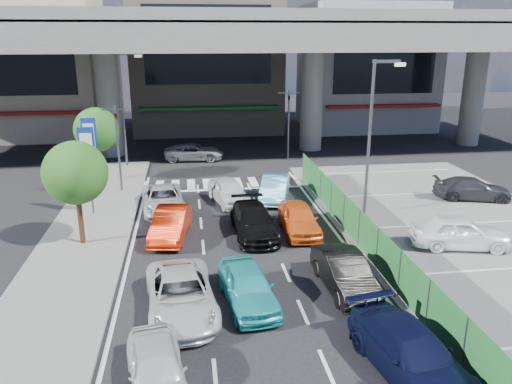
{
  "coord_description": "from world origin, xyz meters",
  "views": [
    {
      "loc": [
        -2.08,
        -17.79,
        9.15
      ],
      "look_at": [
        0.96,
        4.13,
        2.14
      ],
      "focal_mm": 35.0,
      "sensor_mm": 36.0,
      "label": 1
    }
  ],
  "objects": [
    {
      "name": "ground",
      "position": [
        0.0,
        0.0,
        0.0
      ],
      "size": [
        120.0,
        120.0,
        0.0
      ],
      "primitive_type": "plane",
      "color": "black",
      "rests_on": "ground"
    },
    {
      "name": "parking_lot",
      "position": [
        11.0,
        2.0,
        0.03
      ],
      "size": [
        12.0,
        28.0,
        0.06
      ],
      "primitive_type": "cube",
      "color": "#5D5D5A",
      "rests_on": "ground"
    },
    {
      "name": "sidewalk_left",
      "position": [
        -7.0,
        4.0,
        0.06
      ],
      "size": [
        4.0,
        30.0,
        0.12
      ],
      "primitive_type": "cube",
      "color": "#5D5D5A",
      "rests_on": "ground"
    },
    {
      "name": "fence_run",
      "position": [
        5.3,
        1.0,
        0.9
      ],
      "size": [
        0.16,
        22.0,
        1.8
      ],
      "primitive_type": null,
      "color": "#21622A",
      "rests_on": "ground"
    },
    {
      "name": "expressway",
      "position": [
        0.0,
        22.0,
        8.76
      ],
      "size": [
        64.0,
        14.0,
        10.75
      ],
      "color": "#62625D",
      "rests_on": "ground"
    },
    {
      "name": "building_west",
      "position": [
        -16.0,
        31.97,
        6.49
      ],
      "size": [
        12.0,
        10.9,
        13.0
      ],
      "color": "#A09881",
      "rests_on": "ground"
    },
    {
      "name": "building_center",
      "position": [
        0.0,
        32.97,
        7.49
      ],
      "size": [
        14.0,
        10.9,
        15.0
      ],
      "color": "gray",
      "rests_on": "ground"
    },
    {
      "name": "building_east",
      "position": [
        16.0,
        31.97,
        5.99
      ],
      "size": [
        12.0,
        10.9,
        12.0
      ],
      "color": "gray",
      "rests_on": "ground"
    },
    {
      "name": "traffic_light_left",
      "position": [
        -6.2,
        12.0,
        3.94
      ],
      "size": [
        1.6,
        1.24,
        5.2
      ],
      "color": "#595B60",
      "rests_on": "ground"
    },
    {
      "name": "traffic_light_right",
      "position": [
        5.5,
        19.0,
        3.94
      ],
      "size": [
        1.6,
        1.24,
        5.2
      ],
      "color": "#595B60",
      "rests_on": "ground"
    },
    {
      "name": "street_lamp_right",
      "position": [
        7.17,
        6.0,
        4.77
      ],
      "size": [
        1.65,
        0.22,
        8.0
      ],
      "color": "#595B60",
      "rests_on": "ground"
    },
    {
      "name": "street_lamp_left",
      "position": [
        -6.33,
        18.0,
        4.77
      ],
      "size": [
        1.65,
        0.22,
        8.0
      ],
      "color": "#595B60",
      "rests_on": "ground"
    },
    {
      "name": "signboard_near",
      "position": [
        -7.2,
        7.99,
        3.06
      ],
      "size": [
        0.8,
        0.14,
        4.7
      ],
      "color": "#595B60",
      "rests_on": "ground"
    },
    {
      "name": "signboard_far",
      "position": [
        -7.6,
        10.99,
        3.06
      ],
      "size": [
        0.8,
        0.14,
        4.7
      ],
      "color": "#595B60",
      "rests_on": "ground"
    },
    {
      "name": "tree_near",
      "position": [
        -7.0,
        4.0,
        3.39
      ],
      "size": [
        2.8,
        2.8,
        4.8
      ],
      "color": "#382314",
      "rests_on": "ground"
    },
    {
      "name": "tree_far",
      "position": [
        -7.8,
        14.5,
        3.39
      ],
      "size": [
        2.8,
        2.8,
        4.8
      ],
      "color": "#382314",
      "rests_on": "ground"
    },
    {
      "name": "van_white_back_left",
      "position": [
        -3.15,
        -6.3,
        0.63
      ],
      "size": [
        2.09,
        3.92,
        1.27
      ],
      "primitive_type": "imported",
      "rotation": [
        0.0,
        0.0,
        0.17
      ],
      "color": "silver",
      "rests_on": "ground"
    },
    {
      "name": "minivan_navy_back",
      "position": [
        3.82,
        -6.64,
        0.69
      ],
      "size": [
        2.77,
        5.03,
        1.38
      ],
      "primitive_type": "imported",
      "rotation": [
        0.0,
        0.0,
        0.18
      ],
      "color": "black",
      "rests_on": "ground"
    },
    {
      "name": "sedan_white_mid_left",
      "position": [
        -2.54,
        -2.45,
        0.68
      ],
      "size": [
        2.68,
        5.07,
        1.36
      ],
      "primitive_type": "imported",
      "rotation": [
        0.0,
        0.0,
        0.09
      ],
      "color": "silver",
      "rests_on": "ground"
    },
    {
      "name": "taxi_teal_mid",
      "position": [
        -0.21,
        -2.18,
        0.69
      ],
      "size": [
        2.1,
        4.22,
        1.38
      ],
      "primitive_type": "imported",
      "rotation": [
        0.0,
        0.0,
        0.12
      ],
      "color": "#26ABAB",
      "rests_on": "ground"
    },
    {
      "name": "hatch_black_mid_right",
      "position": [
        3.48,
        -1.66,
        0.69
      ],
      "size": [
        1.66,
        4.25,
        1.38
      ],
      "primitive_type": "imported",
      "rotation": [
        0.0,
        0.0,
        0.05
      ],
      "color": "black",
      "rests_on": "ground"
    },
    {
      "name": "taxi_orange_left",
      "position": [
        -3.04,
        4.37,
        0.69
      ],
      "size": [
        2.06,
        4.36,
        1.38
      ],
      "primitive_type": "imported",
      "rotation": [
        0.0,
        0.0,
        -0.15
      ],
      "color": "red",
      "rests_on": "ground"
    },
    {
      "name": "sedan_black_mid",
      "position": [
        0.85,
        4.16,
        0.68
      ],
      "size": [
        2.04,
        4.74,
        1.36
      ],
      "primitive_type": "imported",
      "rotation": [
        0.0,
        0.0,
        0.03
      ],
      "color": "black",
      "rests_on": "ground"
    },
    {
      "name": "taxi_orange_right",
      "position": [
        3.06,
        4.16,
        0.69
      ],
      "size": [
        1.68,
        4.07,
        1.38
      ],
      "primitive_type": "imported",
      "rotation": [
        0.0,
        0.0,
        -0.01
      ],
      "color": "orange",
      "rests_on": "ground"
    },
    {
      "name": "wagon_silver_front_left",
      "position": [
        -3.54,
        8.14,
        0.65
      ],
      "size": [
        2.61,
        4.86,
        1.3
      ],
      "primitive_type": "imported",
      "rotation": [
        0.0,
        0.0,
        0.1
      ],
      "color": "silver",
      "rests_on": "ground"
    },
    {
      "name": "sedan_white_front_mid",
      "position": [
        0.09,
        9.03,
        0.69
      ],
      "size": [
        2.53,
        4.32,
        1.38
      ],
      "primitive_type": "imported",
      "rotation": [
        0.0,
        0.0,
        0.23
      ],
      "color": "silver",
      "rests_on": "ground"
    },
    {
      "name": "kei_truck_front_right",
      "position": [
        2.76,
        9.27,
        0.69
      ],
      "size": [
        2.49,
        4.42,
        1.38
      ],
      "primitive_type": "imported",
      "rotation": [
        0.0,
        0.0,
        -0.26
      ],
      "color": "#55A2C1",
      "rests_on": "ground"
    },
    {
      "name": "crossing_wagon_silver",
      "position": [
        -1.68,
        19.49,
        0.62
      ],
      "size": [
        4.56,
        2.34,
        1.23
      ],
      "primitive_type": "imported",
      "rotation": [
        0.0,
        0.0,
        1.5
      ],
      "color": "#999BA0",
      "rests_on": "ground"
    },
    {
      "name": "parked_sedan_white",
      "position": [
        9.7,
        1.3,
        0.79
      ],
      "size": [
        4.56,
        2.59,
        1.46
      ],
      "primitive_type": "imported",
      "rotation": [
        0.0,
        0.0,
        1.36
      ],
      "color": "white",
      "rests_on": "parking_lot"
    },
    {
      "name": "parked_sedan_dgrey",
      "position": [
        14.02,
        7.64,
        0.68
      ],
      "size": [
        4.58,
        2.79,
        1.24
      ],
      "primitive_type": "imported",
      "rotation": [
        0.0,
        0.0,
        1.31
      ],
      "color": "#2E2E33",
      "rests_on": "parking_lot"
    },
    {
      "name": "traffic_cone",
      "position": [
        6.35,
        6.15,
        0.4
      ],
      "size": [
        0.38,
        0.38,
        0.68
      ],
      "primitive_type": "cone",
      "rotation": [
        0.0,
        0.0,
        -0.09
      ],
      "color": "#F92B0D",
      "rests_on": "parking_lot"
    }
  ]
}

